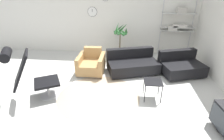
{
  "coord_description": "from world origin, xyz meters",
  "views": [
    {
      "loc": [
        0.47,
        -3.95,
        2.53
      ],
      "look_at": [
        0.11,
        0.05,
        0.55
      ],
      "focal_mm": 28.0,
      "sensor_mm": 36.0,
      "label": 1
    }
  ],
  "objects_px": {
    "lounge_chair": "(27,71)",
    "couch_low": "(132,64)",
    "armchair_red": "(92,64)",
    "couch_second": "(181,66)",
    "shelf_unit": "(178,22)",
    "side_table": "(153,83)",
    "potted_plant": "(120,42)"
  },
  "relations": [
    {
      "from": "lounge_chair",
      "to": "couch_low",
      "type": "distance_m",
      "value": 3.03
    },
    {
      "from": "lounge_chair",
      "to": "couch_low",
      "type": "relative_size",
      "value": 0.77
    },
    {
      "from": "armchair_red",
      "to": "couch_second",
      "type": "height_order",
      "value": "armchair_red"
    },
    {
      "from": "couch_low",
      "to": "couch_second",
      "type": "xyz_separation_m",
      "value": [
        1.49,
        -0.02,
        -0.0
      ]
    },
    {
      "from": "shelf_unit",
      "to": "side_table",
      "type": "bearing_deg",
      "value": -111.17
    },
    {
      "from": "couch_second",
      "to": "side_table",
      "type": "height_order",
      "value": "couch_second"
    },
    {
      "from": "couch_second",
      "to": "armchair_red",
      "type": "bearing_deg",
      "value": -13.72
    },
    {
      "from": "shelf_unit",
      "to": "couch_low",
      "type": "bearing_deg",
      "value": -136.86
    },
    {
      "from": "couch_second",
      "to": "side_table",
      "type": "bearing_deg",
      "value": 37.53
    },
    {
      "from": "side_table",
      "to": "shelf_unit",
      "type": "height_order",
      "value": "shelf_unit"
    },
    {
      "from": "armchair_red",
      "to": "shelf_unit",
      "type": "distance_m",
      "value": 3.47
    },
    {
      "from": "couch_second",
      "to": "side_table",
      "type": "xyz_separation_m",
      "value": [
        -1.03,
        -1.41,
        0.17
      ]
    },
    {
      "from": "lounge_chair",
      "to": "couch_second",
      "type": "bearing_deg",
      "value": 85.98
    },
    {
      "from": "lounge_chair",
      "to": "armchair_red",
      "type": "bearing_deg",
      "value": 116.38
    },
    {
      "from": "side_table",
      "to": "couch_second",
      "type": "bearing_deg",
      "value": 53.92
    },
    {
      "from": "potted_plant",
      "to": "shelf_unit",
      "type": "distance_m",
      "value": 2.19
    },
    {
      "from": "couch_second",
      "to": "shelf_unit",
      "type": "distance_m",
      "value": 1.85
    },
    {
      "from": "side_table",
      "to": "potted_plant",
      "type": "height_order",
      "value": "potted_plant"
    },
    {
      "from": "potted_plant",
      "to": "couch_low",
      "type": "bearing_deg",
      "value": -67.14
    },
    {
      "from": "lounge_chair",
      "to": "couch_second",
      "type": "xyz_separation_m",
      "value": [
        3.91,
        1.71,
        -0.51
      ]
    },
    {
      "from": "couch_low",
      "to": "side_table",
      "type": "distance_m",
      "value": 1.52
    },
    {
      "from": "armchair_red",
      "to": "couch_low",
      "type": "bearing_deg",
      "value": -173.08
    },
    {
      "from": "couch_low",
      "to": "potted_plant",
      "type": "height_order",
      "value": "potted_plant"
    },
    {
      "from": "couch_low",
      "to": "side_table",
      "type": "height_order",
      "value": "couch_low"
    },
    {
      "from": "potted_plant",
      "to": "shelf_unit",
      "type": "relative_size",
      "value": 0.66
    },
    {
      "from": "potted_plant",
      "to": "lounge_chair",
      "type": "bearing_deg",
      "value": -125.78
    },
    {
      "from": "lounge_chair",
      "to": "side_table",
      "type": "relative_size",
      "value": 2.76
    },
    {
      "from": "potted_plant",
      "to": "side_table",
      "type": "bearing_deg",
      "value": -69.95
    },
    {
      "from": "couch_low",
      "to": "lounge_chair",
      "type": "bearing_deg",
      "value": 19.25
    },
    {
      "from": "couch_low",
      "to": "shelf_unit",
      "type": "relative_size",
      "value": 0.84
    },
    {
      "from": "armchair_red",
      "to": "potted_plant",
      "type": "bearing_deg",
      "value": -125.48
    },
    {
      "from": "side_table",
      "to": "potted_plant",
      "type": "relative_size",
      "value": 0.35
    }
  ]
}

